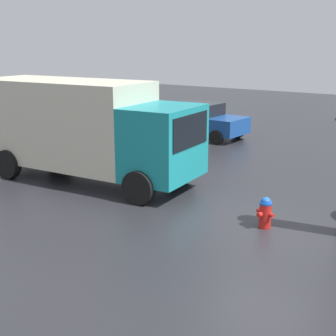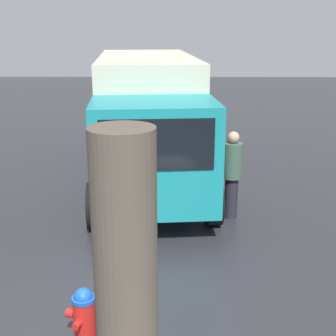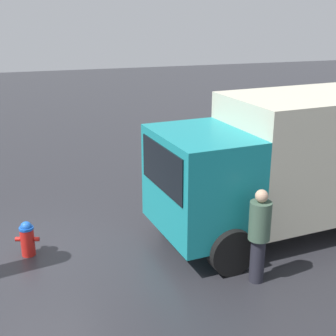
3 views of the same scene
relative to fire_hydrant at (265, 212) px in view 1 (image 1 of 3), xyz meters
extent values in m
plane|color=#28282D|center=(0.00, 0.00, -0.37)|extent=(60.00, 60.00, 0.00)
cylinder|color=red|center=(0.00, 0.00, -0.09)|extent=(0.27, 0.27, 0.56)
cylinder|color=blue|center=(0.00, 0.00, 0.22)|extent=(0.28, 0.28, 0.05)
sphere|color=blue|center=(0.00, 0.00, 0.24)|extent=(0.23, 0.23, 0.23)
cylinder|color=red|center=(0.05, 0.17, -0.02)|extent=(0.14, 0.13, 0.11)
cylinder|color=red|center=(-0.18, 0.05, -0.02)|extent=(0.12, 0.12, 0.09)
cylinder|color=red|center=(0.18, -0.06, -0.02)|extent=(0.12, 0.12, 0.09)
cube|color=teal|center=(3.37, -0.73, 1.07)|extent=(1.85, 2.41, 1.99)
cube|color=black|center=(2.55, -0.81, 1.47)|extent=(0.21, 1.90, 0.87)
cube|color=beige|center=(6.91, -0.39, 1.35)|extent=(5.67, 2.78, 2.55)
cylinder|color=black|center=(3.56, -1.85, 0.08)|extent=(0.92, 0.37, 0.90)
cylinder|color=black|center=(3.34, 0.41, 0.08)|extent=(0.92, 0.37, 0.90)
cylinder|color=black|center=(8.39, -1.38, 0.08)|extent=(0.92, 0.37, 0.90)
cylinder|color=black|center=(8.17, 0.87, 0.08)|extent=(0.92, 0.37, 0.90)
cylinder|color=#23232D|center=(3.89, -2.23, 0.05)|extent=(0.26, 0.26, 0.84)
cylinder|color=#3F5947|center=(3.89, -2.23, 0.82)|extent=(0.39, 0.39, 0.70)
sphere|color=tan|center=(3.89, -2.23, 1.28)|extent=(0.23, 0.23, 0.23)
cube|color=#194793|center=(6.74, -8.22, 0.28)|extent=(4.03, 1.94, 0.70)
cube|color=black|center=(6.94, -8.22, 0.89)|extent=(1.96, 1.65, 0.53)
cylinder|color=black|center=(5.36, -9.06, -0.07)|extent=(0.61, 0.22, 0.60)
cylinder|color=black|center=(5.43, -7.27, -0.07)|extent=(0.61, 0.22, 0.60)
cylinder|color=black|center=(8.06, -9.16, -0.07)|extent=(0.61, 0.22, 0.60)
cylinder|color=black|center=(8.12, -7.37, -0.07)|extent=(0.61, 0.22, 0.60)
camera|label=1|loc=(-3.99, 9.37, 3.69)|focal=50.00mm
camera|label=2|loc=(-4.88, -1.08, 3.37)|focal=50.00mm
camera|label=3|loc=(0.14, -8.77, 4.30)|focal=50.00mm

